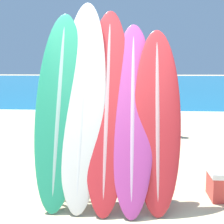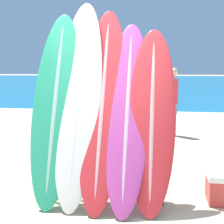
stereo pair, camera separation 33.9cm
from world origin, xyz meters
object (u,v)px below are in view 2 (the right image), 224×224
(surfboard_rack, at_px, (102,161))
(surfboard_slot_2, at_px, (102,104))
(person_mid_beach, at_px, (55,104))
(person_near_water, at_px, (173,99))
(surfboard_slot_3, at_px, (127,113))
(surfboard_slot_4, at_px, (152,118))
(surfboard_slot_0, at_px, (55,106))
(surfboard_slot_1, at_px, (78,100))

(surfboard_rack, distance_m, surfboard_slot_2, 0.67)
(person_mid_beach, bearing_deg, person_near_water, 81.10)
(surfboard_slot_3, xyz_separation_m, surfboard_slot_4, (0.29, -0.03, -0.04))
(surfboard_slot_0, distance_m, surfboard_slot_1, 0.29)
(surfboard_slot_4, bearing_deg, surfboard_slot_1, 175.00)
(surfboard_rack, distance_m, surfboard_slot_4, 0.79)
(surfboard_slot_0, distance_m, person_mid_beach, 2.81)
(surfboard_rack, xyz_separation_m, surfboard_slot_2, (-0.01, 0.08, 0.67))
(surfboard_slot_0, bearing_deg, surfboard_slot_1, 6.52)
(person_mid_beach, bearing_deg, surfboard_slot_3, -2.07)
(surfboard_slot_0, height_order, person_mid_beach, surfboard_slot_0)
(surfboard_slot_2, height_order, person_mid_beach, surfboard_slot_2)
(surfboard_slot_3, bearing_deg, surfboard_slot_4, -6.55)
(surfboard_slot_1, xyz_separation_m, surfboard_slot_2, (0.29, 0.00, -0.05))
(surfboard_slot_3, bearing_deg, person_near_water, 80.33)
(surfboard_slot_2, distance_m, surfboard_slot_3, 0.32)
(surfboard_slot_2, xyz_separation_m, surfboard_slot_3, (0.30, -0.05, -0.09))
(surfboard_slot_0, xyz_separation_m, person_near_water, (1.54, 3.92, -0.27))
(surfboard_slot_0, bearing_deg, surfboard_slot_3, -0.82)
(surfboard_slot_2, relative_size, person_near_water, 1.46)
(surfboard_slot_0, distance_m, surfboard_slot_3, 0.88)
(surfboard_slot_3, bearing_deg, surfboard_slot_2, 171.42)
(surfboard_slot_1, bearing_deg, surfboard_slot_0, -173.48)
(surfboard_slot_0, height_order, surfboard_slot_3, surfboard_slot_0)
(surfboard_slot_4, height_order, person_mid_beach, surfboard_slot_4)
(surfboard_slot_2, xyz_separation_m, surfboard_slot_4, (0.59, -0.08, -0.14))
(surfboard_rack, height_order, surfboard_slot_2, surfboard_slot_2)
(surfboard_slot_1, bearing_deg, surfboard_slot_2, 0.31)
(surfboard_slot_0, height_order, surfboard_slot_4, surfboard_slot_0)
(surfboard_rack, height_order, person_near_water, person_near_water)
(surfboard_rack, relative_size, surfboard_slot_1, 0.60)
(person_mid_beach, bearing_deg, surfboard_slot_2, -6.37)
(surfboard_slot_3, bearing_deg, person_mid_beach, 124.23)
(surfboard_slot_2, bearing_deg, surfboard_slot_4, -7.60)
(surfboard_slot_3, bearing_deg, surfboard_slot_1, 175.75)
(person_near_water, height_order, person_mid_beach, person_near_water)
(surfboard_rack, xyz_separation_m, surfboard_slot_3, (0.30, 0.04, 0.57))
(person_near_water, relative_size, person_mid_beach, 1.03)
(person_near_water, bearing_deg, surfboard_slot_1, 131.18)
(surfboard_slot_0, distance_m, surfboard_slot_4, 1.17)
(surfboard_rack, relative_size, surfboard_slot_2, 0.63)
(surfboard_slot_3, height_order, person_near_water, surfboard_slot_3)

